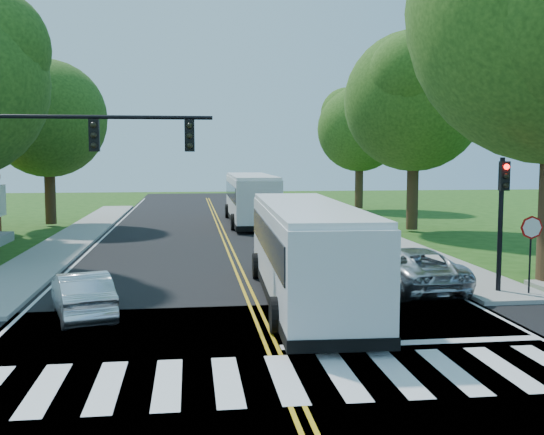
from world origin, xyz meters
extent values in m
plane|color=#1E4511|center=(0.00, 0.00, 0.00)|extent=(140.00, 140.00, 0.00)
cube|color=black|center=(0.00, 18.00, 0.01)|extent=(14.00, 96.00, 0.01)
cube|color=black|center=(0.00, 0.00, 0.01)|extent=(60.00, 12.00, 0.01)
cube|color=gold|center=(0.00, 22.00, 0.01)|extent=(0.36, 70.00, 0.01)
cube|color=silver|center=(-6.80, 22.00, 0.01)|extent=(0.12, 70.00, 0.01)
cube|color=silver|center=(6.80, 22.00, 0.01)|extent=(0.12, 70.00, 0.01)
cube|color=silver|center=(0.00, -0.50, 0.02)|extent=(12.60, 3.00, 0.01)
cube|color=silver|center=(3.50, 1.60, 0.02)|extent=(6.60, 0.40, 0.01)
cube|color=gray|center=(-8.30, 25.00, 0.07)|extent=(2.60, 40.00, 0.15)
cube|color=gray|center=(8.30, 25.00, 0.07)|extent=(2.60, 40.00, 0.15)
cylinder|color=#372916|center=(-11.00, 30.00, 2.35)|extent=(0.70, 0.70, 4.40)
sphere|color=#487823|center=(-11.00, 30.00, 7.02)|extent=(7.60, 7.60, 7.60)
cylinder|color=#372916|center=(11.50, 24.00, 2.65)|extent=(0.70, 0.70, 5.00)
sphere|color=#487823|center=(11.50, 24.00, 7.88)|extent=(8.40, 8.40, 8.40)
cylinder|color=#372916|center=(12.50, 40.00, 2.35)|extent=(0.70, 0.70, 4.40)
sphere|color=#487823|center=(12.50, 40.00, 6.89)|extent=(7.20, 7.20, 7.20)
cylinder|color=black|center=(-4.70, 6.50, 5.75)|extent=(7.00, 0.12, 0.12)
cube|color=black|center=(-4.70, 6.35, 5.20)|extent=(0.30, 0.22, 0.95)
cube|color=black|center=(-1.90, 6.35, 5.20)|extent=(0.30, 0.22, 0.95)
cylinder|color=black|center=(8.20, 6.50, 2.35)|extent=(0.16, 0.16, 4.40)
cube|color=black|center=(8.20, 6.35, 3.95)|extent=(0.30, 0.22, 0.95)
sphere|color=#FF0A05|center=(8.20, 6.21, 4.25)|extent=(0.18, 0.18, 0.18)
cylinder|color=black|center=(9.00, 6.00, 1.25)|extent=(0.06, 0.06, 2.20)
cylinder|color=#A50A07|center=(9.00, 5.97, 2.30)|extent=(0.76, 0.04, 0.76)
cube|color=silver|center=(1.71, 6.41, 1.56)|extent=(2.99, 11.88, 2.75)
cube|color=black|center=(1.71, 6.41, 2.06)|extent=(3.03, 11.06, 0.95)
cube|color=black|center=(1.93, 12.35, 1.91)|extent=(2.45, 0.19, 1.60)
cube|color=orange|center=(1.93, 12.35, 2.81)|extent=(1.70, 0.16, 0.32)
cube|color=black|center=(1.71, 6.41, 0.34)|extent=(3.05, 11.98, 0.30)
cube|color=silver|center=(1.71, 6.41, 2.99)|extent=(2.93, 11.53, 0.22)
cylinder|color=black|center=(3.15, 10.25, 0.49)|extent=(0.36, 0.97, 0.96)
cylinder|color=black|center=(0.55, 10.35, 0.49)|extent=(0.36, 0.97, 0.96)
cylinder|color=black|center=(2.87, 2.76, 0.49)|extent=(0.36, 0.97, 0.96)
cylinder|color=black|center=(0.27, 2.86, 0.49)|extent=(0.36, 0.97, 0.96)
cube|color=silver|center=(2.21, 29.92, 1.68)|extent=(2.90, 12.74, 2.96)
cube|color=black|center=(2.21, 29.92, 2.22)|extent=(2.96, 11.85, 1.02)
cube|color=black|center=(2.29, 36.32, 2.06)|extent=(2.64, 0.13, 1.72)
cube|color=orange|center=(2.29, 36.32, 3.03)|extent=(1.83, 0.12, 0.34)
cube|color=black|center=(2.21, 29.92, 0.37)|extent=(2.95, 12.84, 0.32)
cube|color=silver|center=(2.21, 29.92, 3.22)|extent=(2.84, 12.35, 0.24)
cylinder|color=black|center=(3.66, 34.10, 0.53)|extent=(0.36, 1.04, 1.03)
cylinder|color=black|center=(0.86, 34.14, 0.53)|extent=(0.36, 1.04, 1.03)
cylinder|color=black|center=(3.56, 26.03, 0.53)|extent=(0.36, 1.04, 1.03)
cylinder|color=black|center=(0.76, 26.06, 0.53)|extent=(0.36, 1.04, 1.03)
imported|color=silver|center=(-4.98, 5.19, 0.67)|extent=(2.45, 4.22, 1.32)
imported|color=silver|center=(5.55, 7.71, 0.74)|extent=(2.85, 5.44, 1.46)
imported|color=black|center=(5.78, 14.12, 0.66)|extent=(2.79, 4.79, 1.31)
camera|label=1|loc=(-1.91, -13.12, 4.58)|focal=42.00mm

